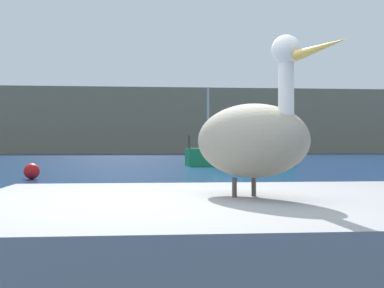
# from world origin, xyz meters

# --- Properties ---
(hillside_backdrop) EXTENTS (140.00, 11.35, 8.72)m
(hillside_backdrop) POSITION_xyz_m (0.00, 70.37, 4.36)
(hillside_backdrop) COLOR #7F755B
(hillside_backdrop) RESTS_ON ground
(pier_dock) EXTENTS (3.47, 2.59, 0.83)m
(pier_dock) POSITION_xyz_m (0.69, 0.08, 0.42)
(pier_dock) COLOR gray
(pier_dock) RESTS_ON ground
(pelican) EXTENTS (0.82, 1.28, 0.95)m
(pelican) POSITION_xyz_m (0.70, 0.07, 1.21)
(pelican) COLOR gray
(pelican) RESTS_ON pier_dock
(fishing_boat_green) EXTENTS (5.95, 1.96, 4.27)m
(fishing_boat_green) POSITION_xyz_m (5.14, 25.25, 0.76)
(fishing_boat_green) COLOR #1E8C4C
(fishing_boat_green) RESTS_ON ground
(mooring_buoy) EXTENTS (0.53, 0.53, 0.53)m
(mooring_buoy) POSITION_xyz_m (-3.74, 14.79, 0.27)
(mooring_buoy) COLOR red
(mooring_buoy) RESTS_ON ground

